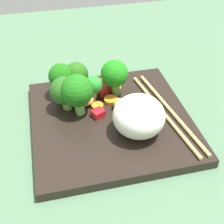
% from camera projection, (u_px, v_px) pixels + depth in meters
% --- Properties ---
extents(ground_plane, '(1.10, 1.10, 0.02)m').
position_uv_depth(ground_plane, '(111.00, 129.00, 0.56)').
color(ground_plane, '#496C4C').
extents(square_plate, '(0.27, 0.27, 0.02)m').
position_uv_depth(square_plate, '(111.00, 121.00, 0.55)').
color(square_plate, black).
rests_on(square_plate, ground_plane).
extents(rice_mound, '(0.12, 0.12, 0.07)m').
position_uv_depth(rice_mound, '(139.00, 116.00, 0.49)').
color(rice_mound, white).
rests_on(rice_mound, square_plate).
extents(broccoli_floret_0, '(0.06, 0.06, 0.08)m').
position_uv_depth(broccoli_floret_0, '(77.00, 91.00, 0.53)').
color(broccoli_floret_0, '#70B054').
rests_on(broccoli_floret_0, square_plate).
extents(broccoli_floret_1, '(0.05, 0.05, 0.05)m').
position_uv_depth(broccoli_floret_1, '(76.00, 75.00, 0.59)').
color(broccoli_floret_1, '#629E3B').
rests_on(broccoli_floret_1, square_plate).
extents(broccoli_floret_2, '(0.03, 0.03, 0.05)m').
position_uv_depth(broccoli_floret_2, '(93.00, 86.00, 0.56)').
color(broccoli_floret_2, '#7AB05F').
rests_on(broccoli_floret_2, square_plate).
extents(broccoli_floret_3, '(0.05, 0.05, 0.07)m').
position_uv_depth(broccoli_floret_3, '(114.00, 74.00, 0.57)').
color(broccoli_floret_3, '#629E4B').
rests_on(broccoli_floret_3, square_plate).
extents(broccoli_floret_4, '(0.05, 0.05, 0.07)m').
position_uv_depth(broccoli_floret_4, '(61.00, 77.00, 0.57)').
color(broccoli_floret_4, '#72B25B').
rests_on(broccoli_floret_4, square_plate).
extents(broccoli_floret_5, '(0.05, 0.05, 0.06)m').
position_uv_depth(broccoli_floret_5, '(64.00, 91.00, 0.54)').
color(broccoli_floret_5, '#80B54F').
rests_on(broccoli_floret_5, square_plate).
extents(carrot_slice_0, '(0.03, 0.03, 0.01)m').
position_uv_depth(carrot_slice_0, '(78.00, 98.00, 0.58)').
color(carrot_slice_0, orange).
rests_on(carrot_slice_0, square_plate).
extents(carrot_slice_1, '(0.04, 0.04, 0.00)m').
position_uv_depth(carrot_slice_1, '(114.00, 87.00, 0.61)').
color(carrot_slice_1, orange).
rests_on(carrot_slice_1, square_plate).
extents(carrot_slice_2, '(0.03, 0.03, 0.00)m').
position_uv_depth(carrot_slice_2, '(106.00, 83.00, 0.62)').
color(carrot_slice_2, orange).
rests_on(carrot_slice_2, square_plate).
extents(carrot_slice_3, '(0.03, 0.03, 0.01)m').
position_uv_depth(carrot_slice_3, '(88.00, 84.00, 0.62)').
color(carrot_slice_3, orange).
rests_on(carrot_slice_3, square_plate).
extents(carrot_slice_4, '(0.02, 0.02, 0.01)m').
position_uv_depth(carrot_slice_4, '(97.00, 106.00, 0.56)').
color(carrot_slice_4, orange).
rests_on(carrot_slice_4, square_plate).
extents(carrot_slice_5, '(0.03, 0.03, 0.01)m').
position_uv_depth(carrot_slice_5, '(111.00, 100.00, 0.58)').
color(carrot_slice_5, orange).
rests_on(carrot_slice_5, square_plate).
extents(pepper_chunk_0, '(0.02, 0.03, 0.01)m').
position_uv_depth(pepper_chunk_0, '(98.00, 113.00, 0.54)').
color(pepper_chunk_0, red).
rests_on(pepper_chunk_0, square_plate).
extents(pepper_chunk_1, '(0.04, 0.04, 0.02)m').
position_uv_depth(pepper_chunk_1, '(99.00, 88.00, 0.59)').
color(pepper_chunk_1, red).
rests_on(pepper_chunk_1, square_plate).
extents(chicken_piece_1, '(0.03, 0.03, 0.02)m').
position_uv_depth(chicken_piece_1, '(119.00, 104.00, 0.56)').
color(chicken_piece_1, tan).
rests_on(chicken_piece_1, square_plate).
extents(chicken_piece_2, '(0.04, 0.05, 0.02)m').
position_uv_depth(chicken_piece_2, '(84.00, 100.00, 0.56)').
color(chicken_piece_2, tan).
rests_on(chicken_piece_2, square_plate).
extents(chopstick_pair, '(0.23, 0.06, 0.01)m').
position_uv_depth(chopstick_pair, '(167.00, 112.00, 0.55)').
color(chopstick_pair, tan).
rests_on(chopstick_pair, square_plate).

